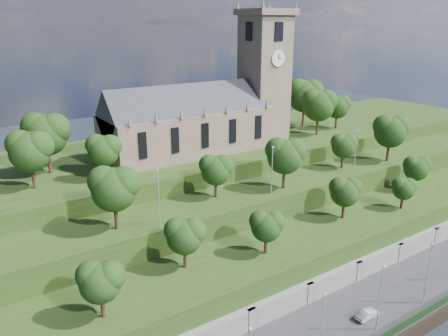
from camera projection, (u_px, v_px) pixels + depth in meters
promenade at (363, 316)px, 59.00m from camera, size 160.00×12.00×2.00m
fence at (399, 328)px, 54.24m from camera, size 160.00×0.10×1.20m
retaining_wall at (331, 285)px, 63.24m from camera, size 160.00×2.10×5.00m
embankment_lower at (302, 258)px, 67.51m from camera, size 160.00×12.00×8.00m
embankment_upper at (259, 221)px, 75.55m from camera, size 160.00×10.00×12.00m
hilltop at (197, 179)px, 91.63m from camera, size 160.00×32.00×15.00m
church at (210, 110)px, 84.11m from camera, size 38.60×12.35×27.60m
trees_lower at (299, 208)px, 64.39m from camera, size 67.40×8.64×7.09m
trees_upper at (287, 153)px, 73.39m from camera, size 63.43×8.55×9.47m
trees_hilltop at (228, 113)px, 86.13m from camera, size 73.33×16.22×11.29m
lamp_posts_promenade at (380, 294)px, 53.21m from camera, size 60.36×0.36×9.20m
lamp_posts_upper at (272, 167)px, 69.79m from camera, size 40.36×0.36×8.13m
car_middle at (367, 314)px, 56.79m from camera, size 3.58×1.28×1.17m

